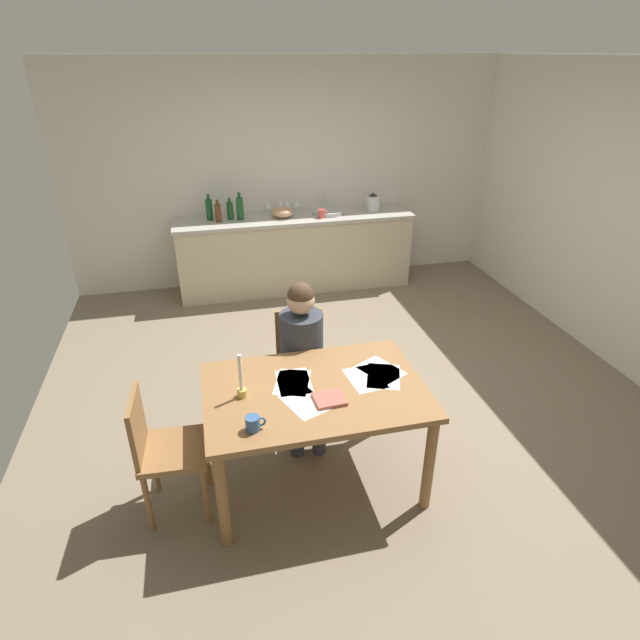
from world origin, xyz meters
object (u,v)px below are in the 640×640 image
person_seated (303,352)px  chair_side_empty (163,448)px  dining_table (315,401)px  book_magazine (329,399)px  teacup_on_counter (322,214)px  chair_at_table (301,362)px  wine_glass_by_kettle (287,204)px  stovetop_kettle (373,203)px  bottle_oil (209,209)px  bottle_sauce (240,208)px  mixing_bowl (283,212)px  sink_unit (328,212)px  wine_glass_back_left (280,204)px  bottle_wine_red (230,210)px  wine_glass_near_sink (296,203)px  wine_glass_back_right (268,205)px  candlestick (241,385)px  bottle_vinegar (218,213)px

person_seated → chair_side_empty: 1.18m
dining_table → book_magazine: book_magazine is taller
teacup_on_counter → chair_at_table: bearing=-107.1°
book_magazine → chair_side_empty: bearing=171.1°
wine_glass_by_kettle → stovetop_kettle: bearing=-8.3°
chair_at_table → bottle_oil: bearing=101.4°
bottle_sauce → mixing_bowl: bottle_sauce is taller
sink_unit → stovetop_kettle: 0.56m
chair_side_empty → wine_glass_back_left: 3.72m
person_seated → bottle_wine_red: 2.76m
chair_side_empty → wine_glass_near_sink: 3.79m
person_seated → wine_glass_back_right: size_ratio=7.76×
chair_side_empty → dining_table: bearing=2.4°
dining_table → bottle_sauce: 3.27m
bottle_sauce → teacup_on_counter: 0.94m
chair_side_empty → wine_glass_back_right: 3.67m
wine_glass_back_left → bottle_sauce: bearing=-162.4°
sink_unit → bottle_oil: bearing=177.6°
sink_unit → wine_glass_back_right: (-0.70, 0.15, 0.09)m
chair_at_table → wine_glass_near_sink: (0.50, 2.69, 0.51)m
sink_unit → candlestick: bearing=-112.8°
bottle_oil → bottle_vinegar: size_ratio=1.17×
candlestick → mixing_bowl: bearing=75.9°
wine_glass_near_sink → bottle_vinegar: bearing=-168.5°
chair_at_table → book_magazine: (0.01, -0.85, 0.26)m
stovetop_kettle → bottle_sauce: bearing=-179.8°
book_magazine → sink_unit: sink_unit is taller
mixing_bowl → stovetop_kettle: 1.11m
bottle_wine_red → teacup_on_counter: bearing=-10.1°
bottle_wine_red → wine_glass_near_sink: size_ratio=1.59×
bottle_sauce → wine_glass_back_right: bottle_sauce is taller
book_magazine → mixing_bowl: bearing=81.8°
chair_at_table → candlestick: bearing=-126.2°
dining_table → chair_side_empty: bearing=-177.6°
bottle_wine_red → wine_glass_back_left: size_ratio=1.59×
bottle_sauce → wine_glass_back_right: 0.38m
chair_at_table → candlestick: 0.91m
wine_glass_near_sink → teacup_on_counter: wine_glass_near_sink is taller
chair_side_empty → chair_at_table: bearing=36.8°
chair_side_empty → mixing_bowl: (1.31, 3.27, 0.47)m
book_magazine → bottle_sauce: 3.41m
chair_side_empty → mixing_bowl: mixing_bowl is taller
dining_table → mixing_bowl: 3.27m
dining_table → book_magazine: bearing=-67.2°
chair_at_table → chair_side_empty: 1.25m
chair_at_table → teacup_on_counter: 2.55m
bottle_wine_red → wine_glass_back_right: (0.45, 0.12, 0.00)m
bottle_sauce → stovetop_kettle: bottle_sauce is taller
chair_at_table → teacup_on_counter: teacup_on_counter is taller
dining_table → chair_at_table: size_ratio=1.57×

